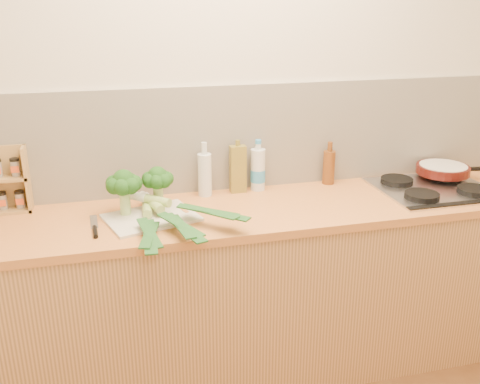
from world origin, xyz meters
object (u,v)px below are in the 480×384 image
(gas_hob, at_px, (435,188))
(spice_rack, at_px, (0,184))
(skillet, at_px, (443,169))
(chefs_knife, at_px, (95,229))
(chopping_board, at_px, (151,218))

(gas_hob, distance_m, spice_rack, 2.15)
(skillet, bearing_deg, chefs_knife, -162.15)
(gas_hob, bearing_deg, chopping_board, -179.19)
(chopping_board, height_order, skillet, skillet)
(chopping_board, relative_size, spice_rack, 1.27)
(gas_hob, xyz_separation_m, chefs_knife, (-1.72, -0.10, -0.01))
(gas_hob, height_order, chopping_board, gas_hob)
(chefs_knife, relative_size, skillet, 0.65)
(chefs_knife, relative_size, spice_rack, 0.87)
(skillet, height_order, spice_rack, spice_rack)
(chopping_board, bearing_deg, gas_hob, -15.71)
(gas_hob, height_order, chefs_knife, gas_hob)
(gas_hob, relative_size, skillet, 1.41)
(gas_hob, height_order, spice_rack, spice_rack)
(chefs_knife, bearing_deg, gas_hob, 0.44)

